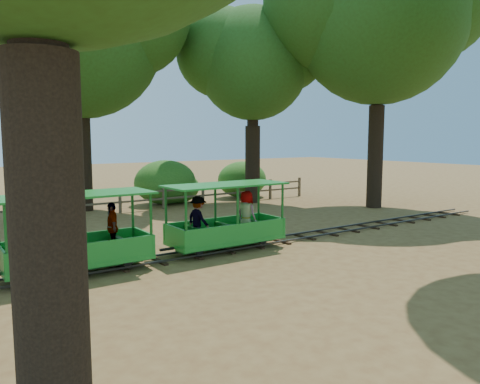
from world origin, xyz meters
TOP-DOWN VIEW (x-y plane):
  - ground at (0.00, 0.00)m, footprint 90.00×90.00m
  - track at (0.00, 0.00)m, footprint 22.00×1.00m
  - carriage_front at (-4.98, -0.04)m, footprint 3.41×1.40m
  - carriage_rear at (-1.01, -0.01)m, footprint 3.41×1.39m
  - oak_nc at (-2.03, 9.59)m, footprint 8.71×7.66m
  - oak_ne at (5.47, 7.57)m, footprint 6.63×5.84m
  - oak_e at (8.96, 3.10)m, footprint 9.26×8.15m
  - fence at (0.00, 8.00)m, footprint 18.10×0.10m
  - shrub_mid_w at (1.72, 9.30)m, footprint 3.01×2.32m
  - shrub_mid_e at (2.39, 9.30)m, footprint 2.14×1.65m
  - shrub_east at (6.15, 9.30)m, footprint 2.73×2.10m

SIDE VIEW (x-z plane):
  - ground at x=0.00m, z-range 0.00..0.00m
  - track at x=0.00m, z-range 0.02..0.12m
  - fence at x=0.00m, z-range 0.08..1.08m
  - shrub_mid_e at x=2.39m, z-range 0.00..1.48m
  - carriage_rear at x=-1.01m, z-range -0.08..1.69m
  - carriage_front at x=-4.98m, z-range -0.08..1.69m
  - shrub_east at x=6.15m, z-range 0.00..1.89m
  - shrub_mid_w at x=1.72m, z-range 0.00..2.09m
  - oak_ne at x=5.47m, z-range 2.22..11.47m
  - oak_nc at x=-2.03m, z-range 2.31..13.19m
  - oak_e at x=8.96m, z-range 2.66..14.62m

